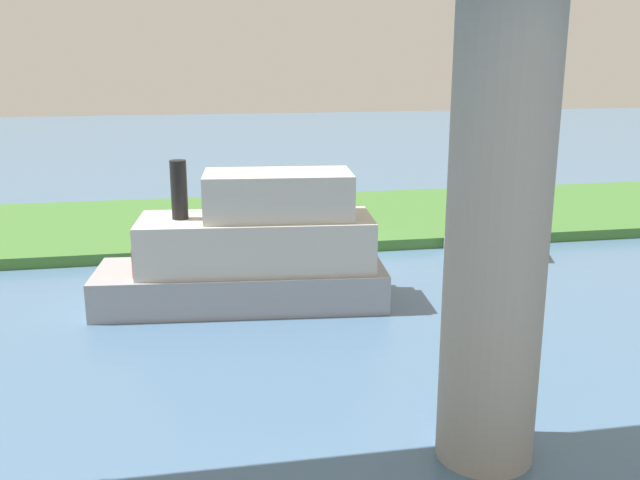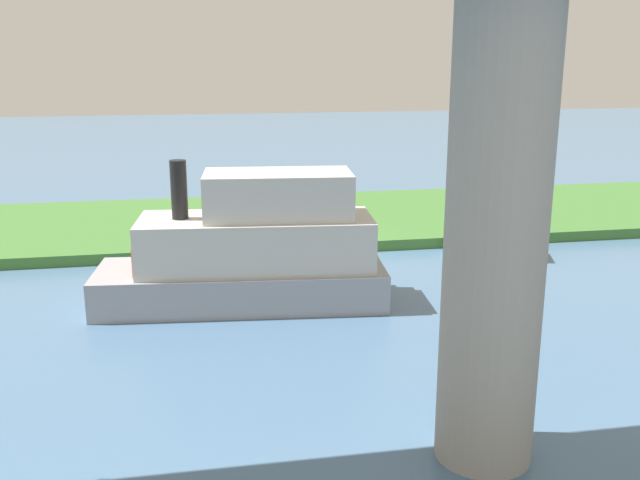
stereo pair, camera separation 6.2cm
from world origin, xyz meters
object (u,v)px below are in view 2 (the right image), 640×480
(person_on_bank, at_px, (235,219))
(mooring_post, at_px, (294,226))
(skiff_small, at_px, (251,252))
(riverboat_paddlewheel, at_px, (491,245))
(bridge_pylon, at_px, (496,232))

(person_on_bank, distance_m, mooring_post, 2.92)
(person_on_bank, distance_m, skiff_small, 8.65)
(mooring_post, bearing_deg, riverboat_paddlewheel, 159.67)
(mooring_post, bearing_deg, bridge_pylon, 94.75)
(person_on_bank, bearing_deg, skiff_small, 89.84)
(bridge_pylon, xyz_separation_m, mooring_post, (1.54, -18.51, -4.17))
(person_on_bank, height_order, skiff_small, skiff_small)
(bridge_pylon, relative_size, riverboat_paddlewheel, 2.26)
(mooring_post, height_order, riverboat_paddlewheel, mooring_post)
(mooring_post, bearing_deg, person_on_bank, -25.70)
(bridge_pylon, xyz_separation_m, skiff_small, (4.19, -11.15, -3.25))
(mooring_post, relative_size, riverboat_paddlewheel, 0.23)
(person_on_bank, xyz_separation_m, riverboat_paddlewheel, (-11.06, 4.39, -0.68))
(bridge_pylon, distance_m, riverboat_paddlewheel, 17.50)
(bridge_pylon, xyz_separation_m, riverboat_paddlewheel, (-6.89, -15.39, -4.68))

